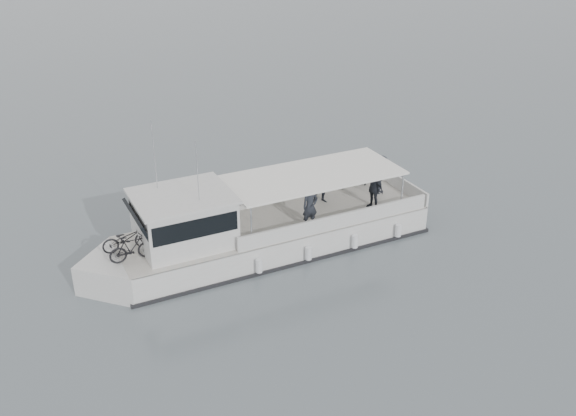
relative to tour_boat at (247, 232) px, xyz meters
name	(u,v)px	position (x,y,z in m)	size (l,w,h in m)	color
ground	(272,231)	(1.44, 1.46, -0.94)	(1400.00, 1400.00, 0.00)	slate
tour_boat	(247,232)	(0.00, 0.00, 0.00)	(13.74, 4.77, 5.72)	silver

